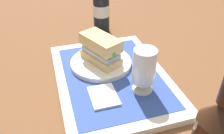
# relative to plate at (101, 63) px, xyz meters

# --- Properties ---
(ground_plane) EXTENTS (3.00, 3.00, 0.00)m
(ground_plane) POSITION_rel_plate_xyz_m (0.06, 0.02, -0.03)
(ground_plane) COLOR brown
(tray) EXTENTS (0.44, 0.32, 0.02)m
(tray) POSITION_rel_plate_xyz_m (0.06, 0.02, -0.02)
(tray) COLOR beige
(tray) RESTS_ON ground_plane
(placemat) EXTENTS (0.38, 0.27, 0.00)m
(placemat) POSITION_rel_plate_xyz_m (0.06, 0.02, -0.01)
(placemat) COLOR #2D4793
(placemat) RESTS_ON tray
(plate) EXTENTS (0.19, 0.19, 0.01)m
(plate) POSITION_rel_plate_xyz_m (0.00, 0.00, 0.00)
(plate) COLOR silver
(plate) RESTS_ON placemat
(sandwich) EXTENTS (0.14, 0.11, 0.08)m
(sandwich) POSITION_rel_plate_xyz_m (0.00, 0.00, 0.05)
(sandwich) COLOR tan
(sandwich) RESTS_ON plate
(beer_glass) EXTENTS (0.06, 0.06, 0.12)m
(beer_glass) POSITION_rel_plate_xyz_m (0.15, 0.08, 0.06)
(beer_glass) COLOR silver
(beer_glass) RESTS_ON placemat
(napkin_folded) EXTENTS (0.09, 0.07, 0.01)m
(napkin_folded) POSITION_rel_plate_xyz_m (0.15, -0.03, -0.00)
(napkin_folded) COLOR white
(napkin_folded) RESTS_ON placemat
(second_bottle) EXTENTS (0.07, 0.07, 0.27)m
(second_bottle) POSITION_rel_plate_xyz_m (-0.27, 0.07, 0.08)
(second_bottle) COLOR black
(second_bottle) RESTS_ON ground_plane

